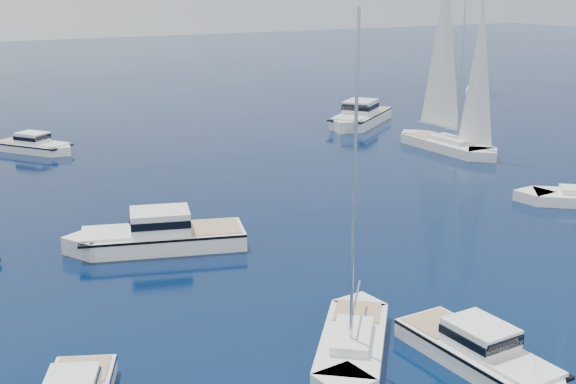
# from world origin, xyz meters

# --- Properties ---
(motor_cruiser_near) EXTENTS (2.95, 9.07, 2.37)m
(motor_cruiser_near) POSITION_xyz_m (-2.28, 5.78, 0.00)
(motor_cruiser_near) COLOR white
(motor_cruiser_near) RESTS_ON ground
(motor_cruiser_centre) EXTENTS (12.06, 6.90, 3.03)m
(motor_cruiser_centre) POSITION_xyz_m (-8.87, 26.26, 0.00)
(motor_cruiser_centre) COLOR white
(motor_cruiser_centre) RESTS_ON ground
(motor_cruiser_distant) EXTENTS (12.92, 10.97, 3.43)m
(motor_cruiser_distant) POSITION_xyz_m (25.19, 53.58, 0.00)
(motor_cruiser_distant) COLOR silver
(motor_cruiser_distant) RESTS_ON ground
(motor_cruiser_horizon) EXTENTS (7.43, 8.88, 2.35)m
(motor_cruiser_horizon) POSITION_xyz_m (-9.43, 57.25, 0.00)
(motor_cruiser_horizon) COLOR white
(motor_cruiser_horizon) RESTS_ON ground
(sailboat_fore) EXTENTS (8.65, 9.61, 15.12)m
(sailboat_fore) POSITION_xyz_m (-6.12, 9.66, 0.00)
(sailboat_fore) COLOR white
(sailboat_fore) RESTS_ON ground
(sailboat_sails_r) EXTENTS (3.60, 13.52, 19.84)m
(sailboat_sails_r) POSITION_xyz_m (24.81, 38.67, 0.00)
(sailboat_sails_r) COLOR silver
(sailboat_sails_r) RESTS_ON ground
(sailboat_sails_far) EXTENTS (9.83, 9.53, 15.98)m
(sailboat_sails_far) POSITION_xyz_m (54.73, 66.08, 0.00)
(sailboat_sails_far) COLOR white
(sailboat_sails_far) RESTS_ON ground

